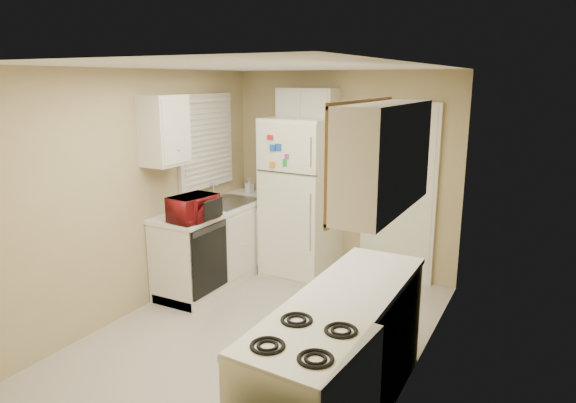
% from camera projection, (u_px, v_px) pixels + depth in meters
% --- Properties ---
extents(floor, '(3.80, 3.80, 0.00)m').
position_uv_depth(floor, '(263.00, 332.00, 4.78)').
color(floor, beige).
rests_on(floor, ground).
extents(ceiling, '(3.80, 3.80, 0.00)m').
position_uv_depth(ceiling, '(260.00, 66.00, 4.22)').
color(ceiling, white).
rests_on(ceiling, floor).
extents(wall_left, '(3.80, 3.80, 0.00)m').
position_uv_depth(wall_left, '(141.00, 192.00, 5.14)').
color(wall_left, tan).
rests_on(wall_left, floor).
extents(wall_right, '(3.80, 3.80, 0.00)m').
position_uv_depth(wall_right, '(421.00, 229.00, 3.86)').
color(wall_right, tan).
rests_on(wall_right, floor).
extents(wall_back, '(2.80, 2.80, 0.00)m').
position_uv_depth(wall_back, '(343.00, 174.00, 6.13)').
color(wall_back, tan).
rests_on(wall_back, floor).
extents(wall_front, '(2.80, 2.80, 0.00)m').
position_uv_depth(wall_front, '(88.00, 281.00, 2.87)').
color(wall_front, tan).
rests_on(wall_front, floor).
extents(left_counter, '(0.60, 1.80, 0.90)m').
position_uv_depth(left_counter, '(220.00, 243.00, 5.95)').
color(left_counter, silver).
rests_on(left_counter, floor).
extents(dishwasher, '(0.03, 0.58, 0.72)m').
position_uv_depth(dishwasher, '(210.00, 259.00, 5.29)').
color(dishwasher, black).
rests_on(dishwasher, floor).
extents(sink, '(0.54, 0.74, 0.16)m').
position_uv_depth(sink, '(227.00, 206.00, 5.98)').
color(sink, gray).
rests_on(sink, left_counter).
extents(microwave, '(0.50, 0.32, 0.31)m').
position_uv_depth(microwave, '(193.00, 206.00, 5.17)').
color(microwave, maroon).
rests_on(microwave, left_counter).
extents(soap_bottle, '(0.10, 0.10, 0.18)m').
position_uv_depth(soap_bottle, '(249.00, 185.00, 6.47)').
color(soap_bottle, white).
rests_on(soap_bottle, left_counter).
extents(window_blinds, '(0.10, 0.98, 1.08)m').
position_uv_depth(window_blinds, '(206.00, 141.00, 5.93)').
color(window_blinds, silver).
rests_on(window_blinds, wall_left).
extents(upper_cabinet_left, '(0.30, 0.45, 0.70)m').
position_uv_depth(upper_cabinet_left, '(164.00, 130.00, 5.12)').
color(upper_cabinet_left, silver).
rests_on(upper_cabinet_left, wall_left).
extents(refrigerator, '(0.81, 0.79, 1.87)m').
position_uv_depth(refrigerator, '(302.00, 197.00, 6.07)').
color(refrigerator, white).
rests_on(refrigerator, floor).
extents(cabinet_over_fridge, '(0.70, 0.30, 0.40)m').
position_uv_depth(cabinet_over_fridge, '(308.00, 105.00, 6.00)').
color(cabinet_over_fridge, silver).
rests_on(cabinet_over_fridge, wall_back).
extents(interior_door, '(0.86, 0.06, 2.08)m').
position_uv_depth(interior_door, '(398.00, 195.00, 5.82)').
color(interior_door, white).
rests_on(interior_door, floor).
extents(right_counter, '(0.60, 2.00, 0.90)m').
position_uv_depth(right_counter, '(342.00, 358.00, 3.49)').
color(right_counter, silver).
rests_on(right_counter, floor).
extents(upper_cabinet_right, '(0.30, 1.20, 0.70)m').
position_uv_depth(upper_cabinet_right, '(385.00, 157.00, 3.36)').
color(upper_cabinet_right, silver).
rests_on(upper_cabinet_right, wall_right).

